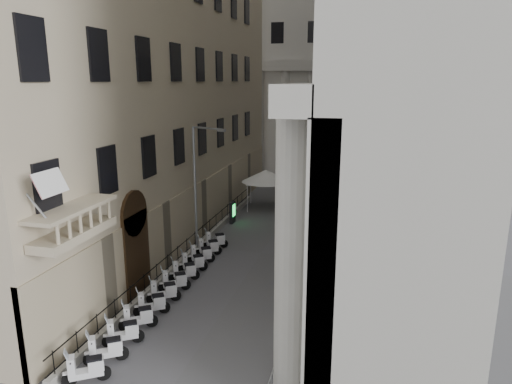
{
  "coord_description": "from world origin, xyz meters",
  "views": [
    {
      "loc": [
        6.55,
        -7.99,
        10.93
      ],
      "look_at": [
        0.07,
        17.56,
        4.5
      ],
      "focal_mm": 32.0,
      "sensor_mm": 36.0,
      "label": 1
    }
  ],
  "objects_px": {
    "street_lamp": "(198,179)",
    "info_kiosk": "(232,212)",
    "security_tent": "(268,177)",
    "pedestrian_a": "(288,199)",
    "pedestrian_b": "(318,212)",
    "scooter_0": "(88,383)"
  },
  "relations": [
    {
      "from": "security_tent",
      "to": "pedestrian_a",
      "type": "xyz_separation_m",
      "value": [
        1.71,
        0.22,
        -1.95
      ]
    },
    {
      "from": "pedestrian_b",
      "to": "street_lamp",
      "type": "bearing_deg",
      "value": 59.61
    },
    {
      "from": "security_tent",
      "to": "info_kiosk",
      "type": "bearing_deg",
      "value": -110.73
    },
    {
      "from": "street_lamp",
      "to": "info_kiosk",
      "type": "bearing_deg",
      "value": 111.85
    },
    {
      "from": "security_tent",
      "to": "pedestrian_a",
      "type": "height_order",
      "value": "security_tent"
    },
    {
      "from": "security_tent",
      "to": "pedestrian_a",
      "type": "distance_m",
      "value": 2.6
    },
    {
      "from": "security_tent",
      "to": "street_lamp",
      "type": "bearing_deg",
      "value": -99.89
    },
    {
      "from": "street_lamp",
      "to": "info_kiosk",
      "type": "distance_m",
      "value": 7.71
    },
    {
      "from": "scooter_0",
      "to": "pedestrian_a",
      "type": "relative_size",
      "value": 0.82
    },
    {
      "from": "scooter_0",
      "to": "pedestrian_a",
      "type": "distance_m",
      "value": 25.34
    },
    {
      "from": "info_kiosk",
      "to": "pedestrian_b",
      "type": "bearing_deg",
      "value": 18.3
    },
    {
      "from": "pedestrian_a",
      "to": "pedestrian_b",
      "type": "distance_m",
      "value": 4.28
    },
    {
      "from": "scooter_0",
      "to": "security_tent",
      "type": "distance_m",
      "value": 25.12
    },
    {
      "from": "info_kiosk",
      "to": "pedestrian_a",
      "type": "height_order",
      "value": "pedestrian_a"
    },
    {
      "from": "security_tent",
      "to": "street_lamp",
      "type": "relative_size",
      "value": 0.51
    },
    {
      "from": "street_lamp",
      "to": "pedestrian_b",
      "type": "xyz_separation_m",
      "value": [
        6.69,
        8.5,
        -4.08
      ]
    },
    {
      "from": "scooter_0",
      "to": "pedestrian_b",
      "type": "bearing_deg",
      "value": -47.88
    },
    {
      "from": "security_tent",
      "to": "pedestrian_a",
      "type": "bearing_deg",
      "value": 7.37
    },
    {
      "from": "scooter_0",
      "to": "info_kiosk",
      "type": "relative_size",
      "value": 0.88
    },
    {
      "from": "scooter_0",
      "to": "security_tent",
      "type": "xyz_separation_m",
      "value": [
        1.23,
        24.93,
        2.86
      ]
    },
    {
      "from": "street_lamp",
      "to": "info_kiosk",
      "type": "relative_size",
      "value": 4.8
    },
    {
      "from": "security_tent",
      "to": "info_kiosk",
      "type": "relative_size",
      "value": 2.46
    }
  ]
}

